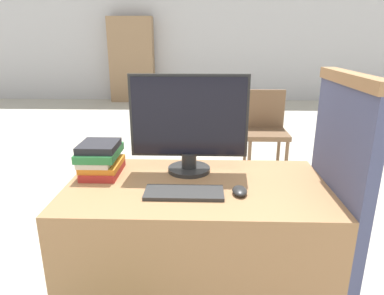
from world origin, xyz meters
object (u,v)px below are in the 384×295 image
(keyboard, at_px, (184,193))
(far_chair, at_px, (265,126))
(book_stack, at_px, (101,158))
(mouse, at_px, (240,191))
(monitor, at_px, (189,124))

(keyboard, height_order, far_chair, far_chair)
(book_stack, xyz_separation_m, far_chair, (1.19, 2.00, -0.33))
(keyboard, xyz_separation_m, far_chair, (0.75, 2.23, -0.26))
(far_chair, bearing_deg, mouse, -121.70)
(monitor, xyz_separation_m, book_stack, (-0.45, -0.04, -0.17))
(book_stack, bearing_deg, monitor, 5.50)
(monitor, xyz_separation_m, far_chair, (0.74, 1.95, -0.50))
(book_stack, height_order, far_chair, book_stack)
(monitor, relative_size, mouse, 5.76)
(far_chair, bearing_deg, monitor, -129.64)
(keyboard, distance_m, far_chair, 2.37)
(far_chair, bearing_deg, book_stack, -139.58)
(keyboard, relative_size, mouse, 3.42)
(book_stack, bearing_deg, keyboard, -28.58)
(monitor, relative_size, keyboard, 1.69)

